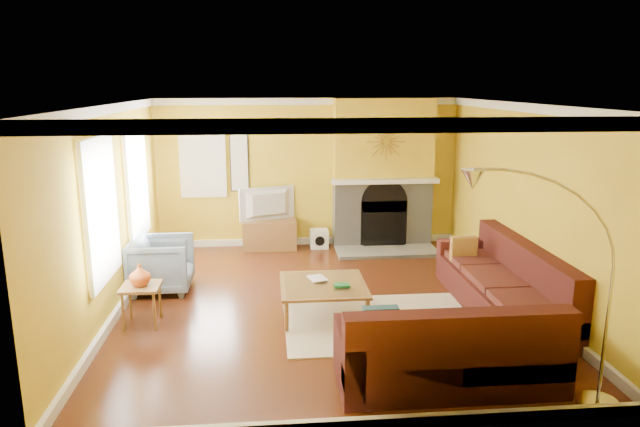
{
  "coord_description": "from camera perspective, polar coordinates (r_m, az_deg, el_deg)",
  "views": [
    {
      "loc": [
        -0.73,
        -7.34,
        2.96
      ],
      "look_at": [
        -0.02,
        0.4,
        1.18
      ],
      "focal_mm": 32.0,
      "sensor_mm": 36.0,
      "label": 1
    }
  ],
  "objects": [
    {
      "name": "window_left_far",
      "position": [
        7.18,
        -21.18,
        0.3
      ],
      "size": [
        0.06,
        1.22,
        1.72
      ],
      "primitive_type": "cube",
      "color": "white",
      "rests_on": "wall_left"
    },
    {
      "name": "wall_right",
      "position": [
        8.29,
        19.8,
        0.95
      ],
      "size": [
        0.02,
        6.0,
        2.7
      ],
      "primitive_type": "cube",
      "color": "gold",
      "rests_on": "ground"
    },
    {
      "name": "ceiling",
      "position": [
        7.39,
        0.47,
        10.98
      ],
      "size": [
        5.5,
        6.0,
        0.02
      ],
      "primitive_type": "cube",
      "color": "white",
      "rests_on": "ground"
    },
    {
      "name": "sectional_sofa",
      "position": [
        7.24,
        11.79,
        -7.65
      ],
      "size": [
        2.83,
        3.65,
        0.9
      ],
      "primitive_type": null,
      "color": "#471916",
      "rests_on": "floor"
    },
    {
      "name": "side_table",
      "position": [
        7.54,
        -17.37,
        -8.71
      ],
      "size": [
        0.47,
        0.47,
        0.51
      ],
      "primitive_type": null,
      "color": "olive",
      "rests_on": "floor"
    },
    {
      "name": "book",
      "position": [
        7.51,
        -1.02,
        -6.63
      ],
      "size": [
        0.27,
        0.33,
        0.03
      ],
      "primitive_type": "imported",
      "rotation": [
        0.0,
        0.0,
        0.26
      ],
      "color": "white",
      "rests_on": "coffee_table"
    },
    {
      "name": "wall_left",
      "position": [
        7.79,
        -20.2,
        0.18
      ],
      "size": [
        0.02,
        6.0,
        2.7
      ],
      "primitive_type": "cube",
      "color": "gold",
      "rests_on": "ground"
    },
    {
      "name": "wall_art",
      "position": [
        10.42,
        -8.07,
        5.29
      ],
      "size": [
        0.34,
        0.04,
        1.14
      ],
      "primitive_type": "cube",
      "color": "white",
      "rests_on": "wall_back"
    },
    {
      "name": "sunburst",
      "position": [
        10.18,
        6.65,
        7.14
      ],
      "size": [
        0.7,
        0.04,
        0.7
      ],
      "primitive_type": null,
      "color": "olive",
      "rests_on": "fireplace"
    },
    {
      "name": "floor",
      "position": [
        7.96,
        0.43,
        -9.0
      ],
      "size": [
        5.5,
        6.0,
        0.02
      ],
      "primitive_type": "cube",
      "color": "#602B14",
      "rests_on": "ground"
    },
    {
      "name": "coffee_table",
      "position": [
        7.5,
        0.33,
        -8.54
      ],
      "size": [
        1.1,
        1.1,
        0.43
      ],
      "primitive_type": null,
      "color": "white",
      "rests_on": "floor"
    },
    {
      "name": "hearth",
      "position": [
        10.25,
        6.73,
        -3.79
      ],
      "size": [
        1.8,
        0.7,
        0.06
      ],
      "primitive_type": "cube",
      "color": "gray",
      "rests_on": "floor"
    },
    {
      "name": "crown_molding",
      "position": [
        7.39,
        0.47,
        10.43
      ],
      "size": [
        5.5,
        6.0,
        0.12
      ],
      "primitive_type": null,
      "color": "white",
      "rests_on": "ceiling"
    },
    {
      "name": "window_back",
      "position": [
        10.47,
        -11.63,
        4.91
      ],
      "size": [
        0.82,
        0.06,
        1.22
      ],
      "primitive_type": "cube",
      "color": "white",
      "rests_on": "wall_back"
    },
    {
      "name": "baseboard",
      "position": [
        7.93,
        0.44,
        -8.53
      ],
      "size": [
        5.5,
        6.0,
        0.12
      ],
      "primitive_type": null,
      "color": "white",
      "rests_on": "floor"
    },
    {
      "name": "rug",
      "position": [
        7.38,
        5.99,
        -10.73
      ],
      "size": [
        2.4,
        1.8,
        0.02
      ],
      "primitive_type": "cube",
      "color": "beige",
      "rests_on": "floor"
    },
    {
      "name": "tv",
      "position": [
        10.28,
        -5.11,
        0.92
      ],
      "size": [
        1.03,
        0.49,
        0.6
      ],
      "primitive_type": "imported",
      "rotation": [
        0.0,
        0.0,
        3.49
      ],
      "color": "black",
      "rests_on": "media_console"
    },
    {
      "name": "fireplace",
      "position": [
        10.48,
        6.3,
        4.0
      ],
      "size": [
        1.8,
        0.4,
        2.7
      ],
      "primitive_type": null,
      "color": "gray",
      "rests_on": "floor"
    },
    {
      "name": "vase",
      "position": [
        7.41,
        -17.57,
        -5.87
      ],
      "size": [
        0.26,
        0.26,
        0.28
      ],
      "primitive_type": "imported",
      "color": "#D8591E",
      "rests_on": "side_table"
    },
    {
      "name": "window_left_near",
      "position": [
        8.99,
        -17.96,
        2.94
      ],
      "size": [
        0.06,
        1.22,
        1.72
      ],
      "primitive_type": "cube",
      "color": "white",
      "rests_on": "wall_left"
    },
    {
      "name": "arc_lamp",
      "position": [
        5.46,
        21.57,
        -7.62
      ],
      "size": [
        1.42,
        0.36,
        2.26
      ],
      "primitive_type": null,
      "color": "silver",
      "rests_on": "floor"
    },
    {
      "name": "wall_front",
      "position": [
        4.68,
        4.13,
        -7.23
      ],
      "size": [
        5.5,
        0.02,
        2.7
      ],
      "primitive_type": "cube",
      "color": "gold",
      "rests_on": "ground"
    },
    {
      "name": "mantel",
      "position": [
        10.27,
        6.56,
        3.24
      ],
      "size": [
        1.92,
        0.22,
        0.08
      ],
      "primitive_type": "cube",
      "color": "white",
      "rests_on": "fireplace"
    },
    {
      "name": "wall_back",
      "position": [
        10.5,
        -1.18,
        4.1
      ],
      "size": [
        5.5,
        0.02,
        2.7
      ],
      "primitive_type": "cube",
      "color": "gold",
      "rests_on": "ground"
    },
    {
      "name": "armchair",
      "position": [
        8.59,
        -15.55,
        -4.94
      ],
      "size": [
        0.87,
        0.85,
        0.79
      ],
      "primitive_type": "imported",
      "rotation": [
        0.0,
        0.0,
        1.57
      ],
      "color": "slate",
      "rests_on": "floor"
    },
    {
      "name": "subwoofer",
      "position": [
        10.5,
        -0.1,
        -2.52
      ],
      "size": [
        0.33,
        0.33,
        0.33
      ],
      "primitive_type": "cube",
      "color": "white",
      "rests_on": "floor"
    },
    {
      "name": "media_console",
      "position": [
        10.41,
        -5.05,
        -2.13
      ],
      "size": [
        0.97,
        0.43,
        0.53
      ],
      "primitive_type": "cube",
      "color": "olive",
      "rests_on": "floor"
    }
  ]
}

